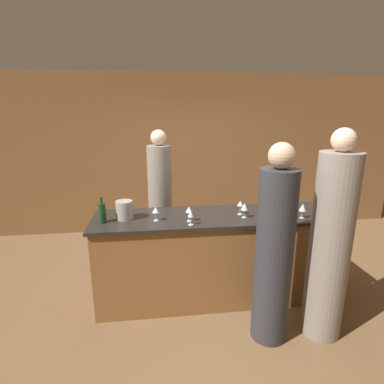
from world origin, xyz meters
name	(u,v)px	position (x,y,z in m)	size (l,w,h in m)	color
ground_plane	(212,295)	(0.00, 0.00, 0.00)	(14.00, 14.00, 0.00)	brown
back_wall	(190,154)	(0.00, 2.26, 1.40)	(8.00, 0.06, 2.80)	brown
bar_counter	(213,257)	(0.00, 0.00, 0.52)	(2.67, 0.73, 1.03)	brown
bartender	(160,207)	(-0.58, 0.76, 0.91)	(0.32, 0.32, 1.93)	gray
guest_0	(274,253)	(0.43, -0.72, 0.89)	(0.35, 0.35, 1.90)	#2D2D33
guest_1	(330,245)	(0.96, -0.73, 0.94)	(0.37, 0.37, 2.02)	gray
wine_bottle_0	(266,205)	(0.56, -0.10, 1.15)	(0.07, 0.07, 0.31)	black
wine_bottle_1	(102,213)	(-1.20, -0.08, 1.14)	(0.08, 0.08, 0.28)	#19381E
ice_bucket	(124,210)	(-0.98, 0.00, 1.13)	(0.18, 0.18, 0.20)	#9E9993
wine_glass_0	(245,207)	(0.31, -0.12, 1.15)	(0.08, 0.08, 0.17)	silver
wine_glass_1	(191,215)	(-0.29, -0.27, 1.14)	(0.06, 0.06, 0.15)	silver
wine_glass_2	(156,210)	(-0.64, -0.10, 1.14)	(0.07, 0.07, 0.15)	silver
wine_glass_3	(189,210)	(-0.30, -0.16, 1.15)	(0.07, 0.07, 0.16)	silver
wine_glass_4	(290,208)	(0.78, -0.23, 1.16)	(0.07, 0.07, 0.17)	silver
wine_glass_5	(240,204)	(0.30, -0.01, 1.15)	(0.07, 0.07, 0.16)	silver
wine_glass_6	(303,208)	(0.94, -0.21, 1.15)	(0.08, 0.08, 0.16)	silver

